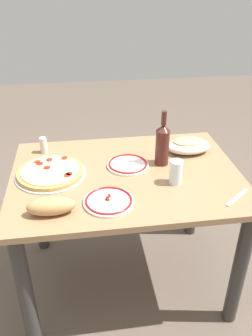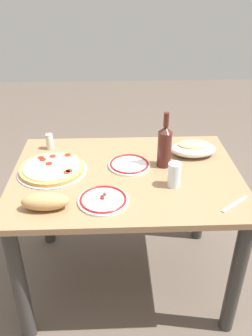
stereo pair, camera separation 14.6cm
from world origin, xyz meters
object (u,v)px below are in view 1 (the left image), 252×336
object	(u,v)px
pepperoni_pizza	(51,172)
wine_bottle	(162,144)
baked_pasta_dish	(188,145)
side_plate_near	(109,201)
water_glass	(176,172)
spice_shaker	(44,145)
dining_table	(126,196)
bread_loaf	(51,206)
side_plate_far	(128,164)

from	to	relation	value
pepperoni_pizza	wine_bottle	size ratio (longest dim) A/B	1.20
baked_pasta_dish	side_plate_near	world-z (taller)	baked_pasta_dish
water_glass	spice_shaker	size ratio (longest dim) A/B	1.33
dining_table	bread_loaf	world-z (taller)	bread_loaf
dining_table	spice_shaker	xyz separation A→B (m)	(0.41, -0.28, 0.18)
bread_loaf	side_plate_near	bearing A→B (deg)	-169.81
pepperoni_pizza	side_plate_near	distance (m)	0.37
baked_pasta_dish	wine_bottle	distance (m)	0.21
wine_bottle	side_plate_far	size ratio (longest dim) A/B	1.34
water_glass	bread_loaf	bearing A→B (deg)	15.42
side_plate_far	spice_shaker	size ratio (longest dim) A/B	2.44
baked_pasta_dish	water_glass	distance (m)	0.33
bread_loaf	pepperoni_pizza	bearing A→B (deg)	-86.65
pepperoni_pizza	wine_bottle	xyz separation A→B (m)	(-0.56, -0.04, 0.10)
wine_bottle	side_plate_far	world-z (taller)	wine_bottle
spice_shaker	wine_bottle	bearing A→B (deg)	160.94
baked_pasta_dish	bread_loaf	distance (m)	0.84
side_plate_near	spice_shaker	bearing A→B (deg)	-59.34
side_plate_near	wine_bottle	bearing A→B (deg)	-135.10
wine_bottle	water_glass	world-z (taller)	wine_bottle
side_plate_near	side_plate_far	xyz separation A→B (m)	(-0.13, -0.30, -0.00)
pepperoni_pizza	baked_pasta_dish	bearing A→B (deg)	-169.30
spice_shaker	baked_pasta_dish	bearing A→B (deg)	172.23
dining_table	wine_bottle	distance (m)	0.32
dining_table	baked_pasta_dish	bearing A→B (deg)	-154.55
bread_loaf	spice_shaker	xyz separation A→B (m)	(0.06, -0.55, 0.01)
water_glass	side_plate_near	bearing A→B (deg)	19.14
baked_pasta_dish	spice_shaker	bearing A→B (deg)	-7.77
water_glass	side_plate_far	bearing A→B (deg)	-43.83
dining_table	pepperoni_pizza	distance (m)	0.39
water_glass	side_plate_near	world-z (taller)	water_glass
baked_pasta_dish	spice_shaker	size ratio (longest dim) A/B	2.76
side_plate_far	bread_loaf	xyz separation A→B (m)	(0.36, 0.34, 0.03)
side_plate_near	pepperoni_pizza	bearing A→B (deg)	-45.89
bread_loaf	baked_pasta_dish	bearing A→B (deg)	-147.94
wine_bottle	spice_shaker	bearing A→B (deg)	-19.06
water_glass	side_plate_near	distance (m)	0.34
dining_table	bread_loaf	xyz separation A→B (m)	(0.34, 0.27, 0.17)
side_plate_near	side_plate_far	bearing A→B (deg)	-112.95
wine_bottle	water_glass	bearing A→B (deg)	96.54
dining_table	water_glass	xyz separation A→B (m)	(-0.21, 0.12, 0.19)
wine_bottle	water_glass	distance (m)	0.20
bread_loaf	wine_bottle	bearing A→B (deg)	-147.57
wine_bottle	side_plate_far	bearing A→B (deg)	0.09
water_glass	side_plate_near	xyz separation A→B (m)	(0.32, 0.11, -0.05)
wine_bottle	dining_table	bearing A→B (deg)	20.19
pepperoni_pizza	spice_shaker	world-z (taller)	spice_shaker
side_plate_near	bread_loaf	xyz separation A→B (m)	(0.24, 0.04, 0.03)
dining_table	side_plate_far	world-z (taller)	side_plate_far
pepperoni_pizza	baked_pasta_dish	size ratio (longest dim) A/B	1.42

